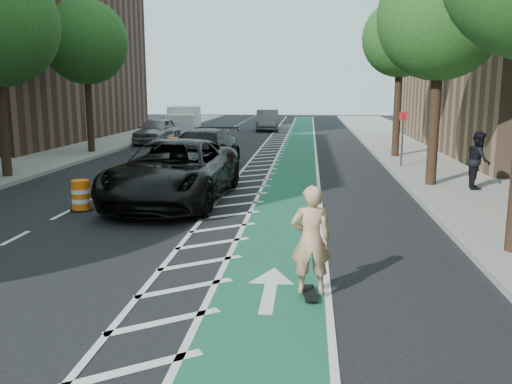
# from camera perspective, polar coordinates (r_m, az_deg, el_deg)

# --- Properties ---
(ground) EXTENTS (120.00, 120.00, 0.00)m
(ground) POSITION_cam_1_polar(r_m,az_deg,el_deg) (12.70, -11.27, -5.18)
(ground) COLOR black
(ground) RESTS_ON ground
(bike_lane) EXTENTS (2.00, 90.00, 0.01)m
(bike_lane) POSITION_cam_1_polar(r_m,az_deg,el_deg) (21.95, 3.90, 1.79)
(bike_lane) COLOR #164F3B
(bike_lane) RESTS_ON ground
(buffer_strip) EXTENTS (1.40, 90.00, 0.01)m
(buffer_strip) POSITION_cam_1_polar(r_m,az_deg,el_deg) (22.05, 0.00, 1.85)
(buffer_strip) COLOR silver
(buffer_strip) RESTS_ON ground
(sidewalk_right) EXTENTS (5.00, 90.00, 0.15)m
(sidewalk_right) POSITION_cam_1_polar(r_m,az_deg,el_deg) (22.70, 20.54, 1.60)
(sidewalk_right) COLOR gray
(sidewalk_right) RESTS_ON ground
(sidewalk_left) EXTENTS (5.00, 90.00, 0.15)m
(sidewalk_left) POSITION_cam_1_polar(r_m,az_deg,el_deg) (25.56, -25.37, 2.21)
(sidewalk_left) COLOR gray
(sidewalk_left) RESTS_ON ground
(curb_right) EXTENTS (0.12, 90.00, 0.16)m
(curb_right) POSITION_cam_1_polar(r_m,az_deg,el_deg) (22.20, 14.42, 1.77)
(curb_right) COLOR gray
(curb_right) RESTS_ON ground
(curb_left) EXTENTS (0.12, 90.00, 0.16)m
(curb_left) POSITION_cam_1_polar(r_m,az_deg,el_deg) (24.40, -20.43, 2.22)
(curb_left) COLOR gray
(curb_left) RESTS_ON ground
(tree_r_c) EXTENTS (4.20, 4.20, 7.90)m
(tree_r_c) POSITION_cam_1_polar(r_m,az_deg,el_deg) (20.26, 18.57, 16.88)
(tree_r_c) COLOR #382619
(tree_r_c) RESTS_ON ground
(tree_r_d) EXTENTS (4.20, 4.20, 7.90)m
(tree_r_d) POSITION_cam_1_polar(r_m,az_deg,el_deg) (28.09, 14.88, 15.25)
(tree_r_d) COLOR #382619
(tree_r_d) RESTS_ON ground
(tree_l_d) EXTENTS (4.20, 4.20, 7.90)m
(tree_l_d) POSITION_cam_1_polar(r_m,az_deg,el_deg) (30.06, -17.55, 14.80)
(tree_l_d) COLOR #382619
(tree_l_d) RESTS_ON ground
(sign_post) EXTENTS (0.35, 0.08, 2.47)m
(sign_post) POSITION_cam_1_polar(r_m,az_deg,el_deg) (24.09, 15.15, 5.47)
(sign_post) COLOR #4C4C4C
(sign_post) RESTS_ON ground
(skateboard) EXTENTS (0.27, 0.74, 0.10)m
(skateboard) POSITION_cam_1_polar(r_m,az_deg,el_deg) (9.31, 5.68, -10.55)
(skateboard) COLOR black
(skateboard) RESTS_ON ground
(skateboarder) EXTENTS (0.70, 0.50, 1.83)m
(skateboarder) POSITION_cam_1_polar(r_m,az_deg,el_deg) (9.01, 5.79, -5.01)
(skateboarder) COLOR tan
(skateboarder) RESTS_ON skateboard
(suv_near) EXTENTS (3.38, 6.92, 1.89)m
(suv_near) POSITION_cam_1_polar(r_m,az_deg,el_deg) (16.87, -8.64, 2.17)
(suv_near) COLOR black
(suv_near) RESTS_ON ground
(suv_far) EXTENTS (2.94, 6.17, 1.74)m
(suv_far) POSITION_cam_1_polar(r_m,az_deg,el_deg) (22.95, -5.78, 4.33)
(suv_far) COLOR black
(suv_far) RESTS_ON ground
(car_silver) EXTENTS (2.29, 4.89, 1.62)m
(car_silver) POSITION_cam_1_polar(r_m,az_deg,el_deg) (35.14, -10.37, 6.38)
(car_silver) COLOR gray
(car_silver) RESTS_ON ground
(car_grey) EXTENTS (2.13, 5.23, 1.69)m
(car_grey) POSITION_cam_1_polar(r_m,az_deg,el_deg) (45.23, 1.21, 7.57)
(car_grey) COLOR #5D5E62
(car_grey) RESTS_ON ground
(pedestrian) EXTENTS (0.84, 1.02, 1.91)m
(pedestrian) POSITION_cam_1_polar(r_m,az_deg,el_deg) (19.51, 22.36, 3.11)
(pedestrian) COLOR black
(pedestrian) RESTS_ON sidewalk_right
(box_truck) EXTENTS (2.71, 5.13, 2.05)m
(box_truck) POSITION_cam_1_polar(r_m,az_deg,el_deg) (42.54, -7.61, 7.40)
(box_truck) COLOR white
(box_truck) RESTS_ON ground
(barrel_a) EXTENTS (0.65, 0.65, 0.88)m
(barrel_a) POSITION_cam_1_polar(r_m,az_deg,el_deg) (16.33, -17.95, -0.42)
(barrel_a) COLOR orange
(barrel_a) RESTS_ON ground
(barrel_b) EXTENTS (0.61, 0.61, 0.84)m
(barrel_b) POSITION_cam_1_polar(r_m,az_deg,el_deg) (22.31, -10.95, 2.77)
(barrel_b) COLOR #F84C0D
(barrel_b) RESTS_ON ground
(barrel_c) EXTENTS (0.72, 0.72, 0.99)m
(barrel_c) POSITION_cam_1_polar(r_m,az_deg,el_deg) (28.06, -8.57, 4.63)
(barrel_c) COLOR #FF630D
(barrel_c) RESTS_ON ground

